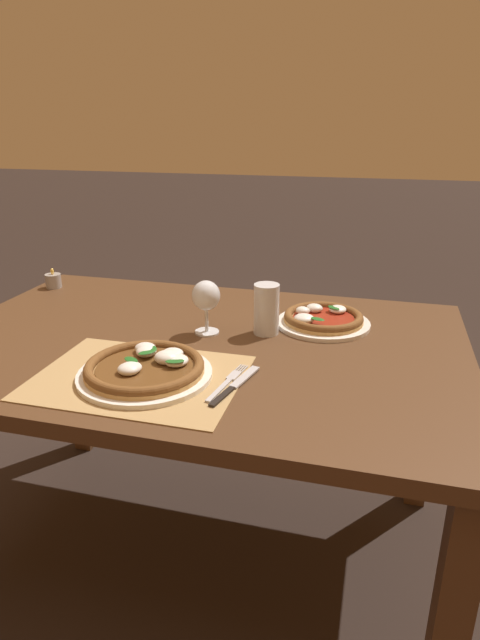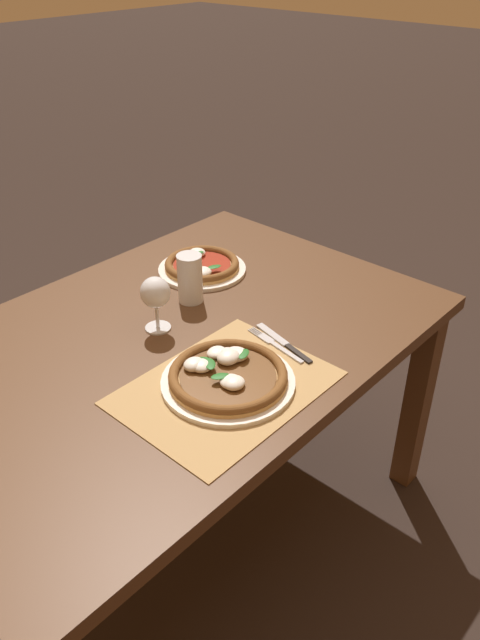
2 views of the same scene
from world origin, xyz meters
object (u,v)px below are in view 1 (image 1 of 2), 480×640
pizza_near (146,368)px  pint_glass (266,310)px  votive_candle (53,281)px  pizza_far (323,319)px  knife (235,385)px  fork (227,382)px  wine_glass (206,298)px

pizza_near → pint_glass: bearing=58.1°
pizza_near → votive_candle: size_ratio=4.43×
pint_glass → votive_candle: size_ratio=2.01×
pizza_far → knife: pizza_far is taller
pint_glass → fork: size_ratio=0.72×
pint_glass → fork: (-0.02, -0.33, -0.06)m
pint_glass → pizza_far: bearing=35.3°
pint_glass → fork: pint_glass is taller
pizza_near → fork: 0.20m
wine_glass → knife: size_ratio=0.73×
wine_glass → fork: size_ratio=0.77×
pizza_near → wine_glass: size_ratio=2.06×
pizza_near → fork: size_ratio=1.59×
pint_glass → fork: bearing=-93.2°
pizza_far → pint_glass: bearing=-144.7°
pizza_far → fork: size_ratio=1.38×
pint_glass → votive_candle: (-0.84, 0.23, -0.05)m
pizza_far → knife: (-0.15, -0.45, -0.01)m
pint_glass → knife: (0.00, -0.34, -0.06)m
pint_glass → pizza_near: bearing=-121.9°
wine_glass → votive_candle: bearing=157.9°
pizza_near → votive_candle: bearing=137.3°
pizza_far → wine_glass: 0.36m
pizza_near → fork: pizza_near is taller
pizza_near → fork: (0.20, 0.01, -0.02)m
wine_glass → fork: wine_glass is taller
pizza_far → fork: (-0.17, -0.44, -0.01)m
wine_glass → pint_glass: wine_glass is taller
pizza_far → pint_glass: size_ratio=1.90×
pizza_near → pizza_far: size_ratio=1.16×
fork → pint_glass: bearing=86.8°
pizza_far → wine_glass: wine_glass is taller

